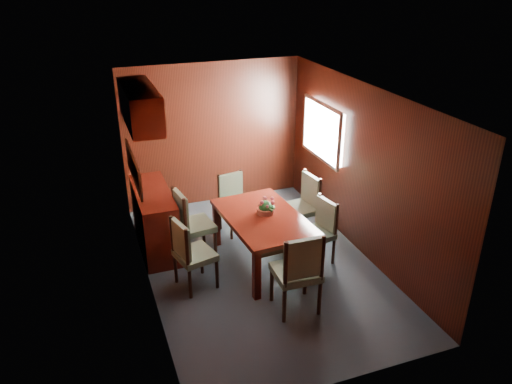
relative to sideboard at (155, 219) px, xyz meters
name	(u,v)px	position (x,y,z in m)	size (l,w,h in m)	color
ground	(260,265)	(1.25, -1.00, -0.45)	(4.50, 4.50, 0.00)	#323D45
room_shell	(244,148)	(1.15, -0.67, 1.18)	(3.06, 4.52, 2.41)	black
sideboard	(155,219)	(0.00, 0.00, 0.00)	(0.48, 1.40, 0.90)	#3A0D07
dining_table	(263,223)	(1.32, -0.93, 0.17)	(1.08, 1.62, 0.73)	#3A0D07
chair_left_near	(189,251)	(0.24, -1.16, 0.09)	(0.54, 0.56, 0.98)	black
chair_left_far	(189,221)	(0.41, -0.45, 0.13)	(0.53, 0.55, 1.04)	black
chair_right_near	(320,227)	(2.07, -1.13, 0.06)	(0.50, 0.51, 0.92)	black
chair_right_far	(304,202)	(2.17, -0.42, 0.10)	(0.51, 0.52, 0.99)	black
chair_head	(299,269)	(1.32, -2.08, 0.15)	(0.53, 0.51, 1.08)	black
chair_foot	(234,199)	(1.24, 0.11, 0.06)	(0.51, 0.50, 0.93)	black
flower_centerpiece	(265,205)	(1.37, -0.86, 0.40)	(0.26, 0.26, 0.26)	#B54C37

